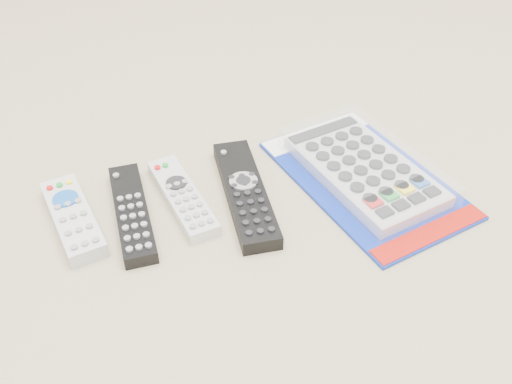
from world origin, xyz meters
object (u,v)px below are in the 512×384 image
object	(u,v)px
remote_slim_black	(132,213)
remote_silver_dvd	(182,197)
remote_large_black	(245,193)
remote_small_grey	(73,218)
jumbo_remote_packaged	(365,169)

from	to	relation	value
remote_slim_black	remote_silver_dvd	bearing A→B (deg)	10.50
remote_slim_black	remote_large_black	xyz separation A→B (m)	(0.16, -0.02, 0.00)
remote_silver_dvd	remote_large_black	world-z (taller)	remote_large_black
remote_slim_black	remote_silver_dvd	distance (m)	0.07
remote_small_grey	remote_large_black	xyz separation A→B (m)	(0.23, -0.03, -0.00)
remote_small_grey	remote_large_black	world-z (taller)	same
remote_large_black	jumbo_remote_packaged	xyz separation A→B (m)	(0.18, -0.02, 0.01)
remote_large_black	jumbo_remote_packaged	size ratio (longest dim) A/B	0.68
remote_small_grey	remote_slim_black	size ratio (longest dim) A/B	0.87
remote_small_grey	remote_slim_black	distance (m)	0.08
remote_slim_black	remote_large_black	bearing A→B (deg)	-2.02
jumbo_remote_packaged	remote_silver_dvd	bearing A→B (deg)	161.30
remote_slim_black	jumbo_remote_packaged	bearing A→B (deg)	-2.04
remote_small_grey	remote_silver_dvd	xyz separation A→B (m)	(0.15, -0.01, -0.00)
remote_slim_black	jumbo_remote_packaged	size ratio (longest dim) A/B	0.58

